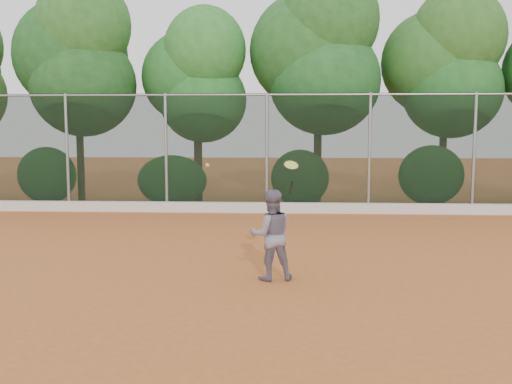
{
  "coord_description": "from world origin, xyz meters",
  "views": [
    {
      "loc": [
        0.58,
        -9.8,
        2.44
      ],
      "look_at": [
        0.0,
        1.0,
        1.25
      ],
      "focal_mm": 40.0,
      "sensor_mm": 36.0,
      "label": 1
    }
  ],
  "objects": [
    {
      "name": "tennis_ball_in_flight",
      "position": [
        -0.75,
        -0.31,
        1.84
      ],
      "size": [
        0.07,
        0.07,
        0.07
      ],
      "color": "gold",
      "rests_on": "ground"
    },
    {
      "name": "foliage_backdrop",
      "position": [
        -0.55,
        8.98,
        4.4
      ],
      "size": [
        23.7,
        3.63,
        7.55
      ],
      "color": "#49311C",
      "rests_on": "ground"
    },
    {
      "name": "chainlink_fence",
      "position": [
        -0.0,
        7.0,
        1.86
      ],
      "size": [
        24.09,
        0.09,
        3.5
      ],
      "color": "black",
      "rests_on": "ground"
    },
    {
      "name": "ground",
      "position": [
        0.0,
        0.0,
        0.0
      ],
      "size": [
        80.0,
        80.0,
        0.0
      ],
      "primitive_type": "plane",
      "color": "#AE5B29",
      "rests_on": "ground"
    },
    {
      "name": "tennis_racket",
      "position": [
        0.65,
        -0.84,
        1.84
      ],
      "size": [
        0.31,
        0.29,
        0.55
      ],
      "color": "black",
      "rests_on": "ground"
    },
    {
      "name": "tennis_player",
      "position": [
        0.33,
        -0.71,
        0.74
      ],
      "size": [
        0.82,
        0.7,
        1.48
      ],
      "primitive_type": "imported",
      "rotation": [
        0.0,
        0.0,
        3.36
      ],
      "color": "slate",
      "rests_on": "ground"
    },
    {
      "name": "concrete_curb",
      "position": [
        0.0,
        6.82,
        0.15
      ],
      "size": [
        24.0,
        0.2,
        0.3
      ],
      "primitive_type": "cube",
      "color": "beige",
      "rests_on": "ground"
    }
  ]
}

